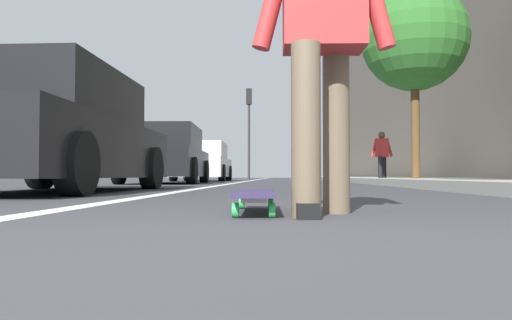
% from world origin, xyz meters
% --- Properties ---
extents(ground_plane, '(80.00, 80.00, 0.00)m').
position_xyz_m(ground_plane, '(10.00, 0.00, 0.00)').
color(ground_plane, '#38383D').
extents(lane_stripe_white, '(52.00, 0.16, 0.01)m').
position_xyz_m(lane_stripe_white, '(20.00, 1.24, 0.00)').
color(lane_stripe_white, silver).
rests_on(lane_stripe_white, ground).
extents(sidewalk_curb, '(52.00, 3.20, 0.14)m').
position_xyz_m(sidewalk_curb, '(18.00, -3.64, 0.07)').
color(sidewalk_curb, '#9E9B93').
rests_on(sidewalk_curb, ground).
extents(building_facade, '(40.00, 1.20, 12.99)m').
position_xyz_m(building_facade, '(22.00, -6.32, 6.50)').
color(building_facade, '#615950').
rests_on(building_facade, ground).
extents(skateboard, '(0.85, 0.23, 0.11)m').
position_xyz_m(skateboard, '(1.50, 0.12, 0.09)').
color(skateboard, green).
rests_on(skateboard, ground).
extents(skater_person, '(0.47, 0.72, 1.64)m').
position_xyz_m(skater_person, '(1.35, -0.23, 0.94)').
color(skater_person, brown).
rests_on(skater_person, ground).
extents(parked_car_near, '(4.20, 1.92, 1.47)m').
position_xyz_m(parked_car_near, '(4.69, 2.77, 0.70)').
color(parked_car_near, black).
rests_on(parked_car_near, ground).
extents(parked_car_mid, '(4.23, 2.08, 1.48)m').
position_xyz_m(parked_car_mid, '(11.26, 2.99, 0.71)').
color(parked_car_mid, black).
rests_on(parked_car_mid, ground).
extents(parked_car_far, '(4.47, 2.02, 1.47)m').
position_xyz_m(parked_car_far, '(17.12, 2.99, 0.70)').
color(parked_car_far, silver).
rests_on(parked_car_far, ground).
extents(traffic_light, '(0.33, 0.28, 4.63)m').
position_xyz_m(traffic_light, '(23.11, 1.64, 3.18)').
color(traffic_light, '#2D2D2D').
rests_on(traffic_light, ground).
extents(street_tree_mid, '(2.55, 2.55, 4.81)m').
position_xyz_m(street_tree_mid, '(10.66, -3.24, 3.52)').
color(street_tree_mid, brown).
rests_on(street_tree_mid, ground).
extents(pedestrian_distant, '(0.43, 0.67, 1.54)m').
position_xyz_m(pedestrian_distant, '(13.60, -3.05, 0.88)').
color(pedestrian_distant, black).
rests_on(pedestrian_distant, ground).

